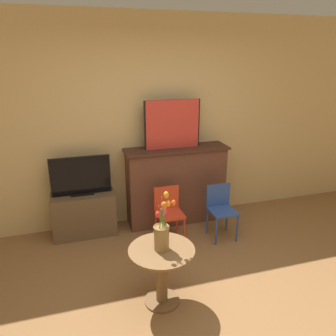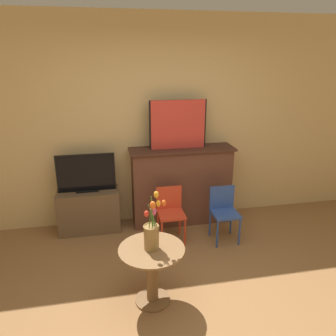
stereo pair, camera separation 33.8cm
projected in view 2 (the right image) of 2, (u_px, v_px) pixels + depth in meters
The scene contains 10 objects.
ground_plane at pixel (196, 330), 2.75m from camera, with size 14.00×14.00×0.00m, color olive.
wall_back at pixel (155, 123), 4.29m from camera, with size 8.00×0.06×2.70m.
fireplace_mantel at pixel (181, 184), 4.41m from camera, with size 1.37×0.40×1.05m.
painting at pixel (178, 125), 4.14m from camera, with size 0.74×0.03×0.62m.
tv_stand at pixel (89, 210), 4.26m from camera, with size 0.78×0.36×0.55m.
tv_monitor at pixel (86, 173), 4.10m from camera, with size 0.72×0.12×0.49m.
chair_red at pixel (170, 210), 4.00m from camera, with size 0.31×0.31×0.67m.
chair_blue at pixel (224, 209), 4.01m from camera, with size 0.31×0.31×0.67m.
side_table at pixel (152, 267), 2.97m from camera, with size 0.60×0.60×0.57m.
vase_tulips at pixel (152, 231), 2.85m from camera, with size 0.21×0.15×0.53m.
Camera 2 is at (-0.65, -2.07, 2.19)m, focal length 35.00 mm.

